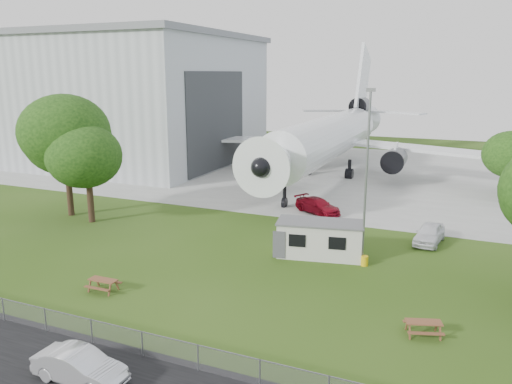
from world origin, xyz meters
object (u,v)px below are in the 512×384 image
at_px(airliner, 331,135).
at_px(site_cabin, 320,239).
at_px(picnic_east, 423,335).
at_px(car_centre_sedan, 80,367).
at_px(hangar, 105,97).
at_px(picnic_west, 104,291).

height_order(airliner, site_cabin, airliner).
bearing_deg(airliner, picnic_east, -68.49).
relative_size(airliner, car_centre_sedan, 11.08).
xyz_separation_m(hangar, site_cabin, (42.99, -29.34, -8.09)).
bearing_deg(site_cabin, airliner, 103.52).
xyz_separation_m(picnic_west, car_centre_sedan, (5.23, -7.82, 0.71)).
bearing_deg(site_cabin, hangar, 145.69).
bearing_deg(site_cabin, picnic_west, -133.77).
distance_m(picnic_west, car_centre_sedan, 9.44).
xyz_separation_m(hangar, picnic_west, (32.42, -40.38, -9.41)).
bearing_deg(picnic_east, picnic_west, 168.35).
relative_size(site_cabin, car_centre_sedan, 1.61).
distance_m(hangar, picnic_west, 52.63).
xyz_separation_m(site_cabin, car_centre_sedan, (-5.34, -18.86, -0.60)).
bearing_deg(car_centre_sedan, picnic_west, 34.45).
bearing_deg(car_centre_sedan, hangar, 38.65).
bearing_deg(car_centre_sedan, picnic_east, -52.63).
distance_m(airliner, car_centre_sedan, 48.30).
bearing_deg(airliner, car_centre_sedan, -87.99).
relative_size(hangar, car_centre_sedan, 9.99).
xyz_separation_m(airliner, picnic_west, (-3.55, -40.24, -5.27)).
xyz_separation_m(airliner, site_cabin, (7.02, -29.20, -3.96)).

